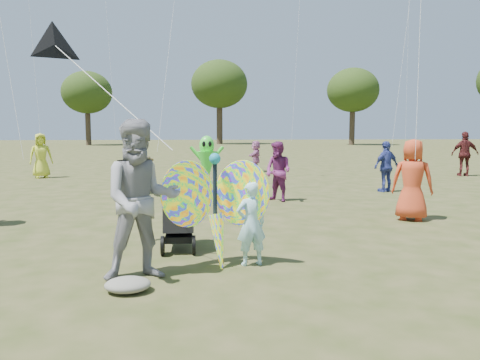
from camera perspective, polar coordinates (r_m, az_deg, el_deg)
name	(u,v)px	position (r m, az deg, el deg)	size (l,w,h in m)	color
ground	(265,273)	(6.44, 3.04, -11.22)	(160.00, 160.00, 0.00)	#51592B
child_girl	(251,223)	(6.64, 1.37, -5.32)	(0.44, 0.29, 1.20)	#A9E4EF
adult_man	(141,200)	(6.09, -11.95, -2.41)	(1.00, 0.78, 2.06)	gray
grey_bag	(128,285)	(5.85, -13.53, -12.30)	(0.55, 0.45, 0.17)	gray
crowd_a	(412,180)	(10.52, 20.27, 0.02)	(0.84, 0.55, 1.73)	#C7401F
crowd_c	(386,166)	(15.08, 17.40, 1.59)	(0.92, 0.38, 1.57)	#323E8A
crowd_d	(141,164)	(14.25, -11.97, 1.95)	(1.67, 0.53, 1.81)	tan
crowd_e	(278,172)	(12.52, 4.67, 1.04)	(0.78, 0.61, 1.61)	#732662
crowd_g	(41,156)	(20.12, -23.11, 2.75)	(0.87, 0.56, 1.77)	#C5CF30
crowd_h	(465,154)	(21.37, 25.73, 2.89)	(1.08, 0.45, 1.83)	#4C191A
crowd_j	(256,156)	(21.16, 1.95, 2.91)	(1.32, 0.42, 1.42)	#AE6396
jogging_stroller	(179,211)	(7.61, -7.46, -3.79)	(0.53, 1.06, 1.09)	black
butterfly_kite	(216,209)	(6.59, -2.90, -3.51)	(1.74, 0.75, 1.80)	#FF2831
delta_kite_rig	(56,46)	(7.97, -21.56, 14.96)	(2.30, 1.82, 1.97)	black
alien_kite	(207,162)	(13.88, -4.06, 2.24)	(1.12, 0.69, 1.74)	#3CED37
tree_line	(239,83)	(51.51, -0.10, 11.72)	(91.78, 33.60, 10.79)	#3A2D21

